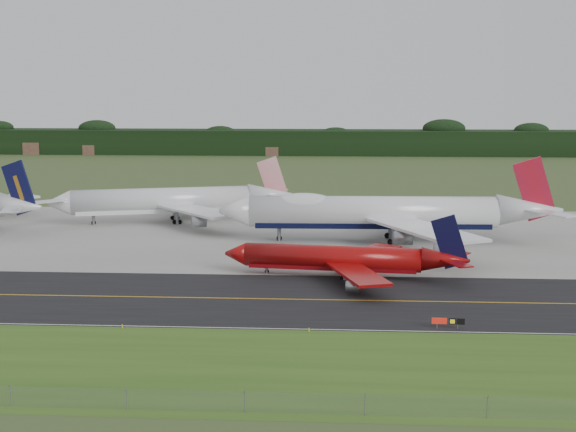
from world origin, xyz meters
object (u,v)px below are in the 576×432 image
at_px(jet_ba_747, 385,213).
at_px(jet_star_tail, 175,201).
at_px(taxiway_sign, 448,321).
at_px(jet_red_737, 346,259).

distance_m(jet_ba_747, jet_star_tail, 54.43).
bearing_deg(taxiway_sign, jet_ba_747, 94.55).
bearing_deg(jet_star_tail, taxiway_sign, -57.27).
bearing_deg(jet_star_tail, jet_ba_747, -24.30).
height_order(jet_ba_747, jet_star_tail, jet_ba_747).
relative_size(jet_star_tail, taxiway_sign, 13.26).
bearing_deg(taxiway_sign, jet_star_tail, 122.73).
xyz_separation_m(jet_red_737, taxiway_sign, (13.54, -29.50, -2.13)).
bearing_deg(taxiway_sign, jet_red_737, 114.66).
bearing_deg(jet_star_tail, jet_red_737, -53.49).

